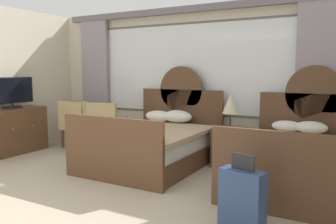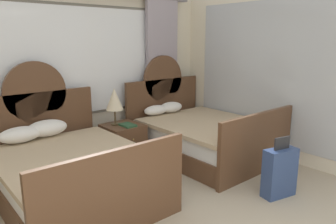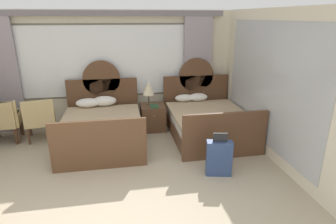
{
  "view_description": "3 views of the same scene",
  "coord_description": "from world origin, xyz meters",
  "px_view_note": "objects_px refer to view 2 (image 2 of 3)",
  "views": [
    {
      "loc": [
        2.78,
        -1.7,
        1.53
      ],
      "look_at": [
        0.62,
        2.18,
        0.99
      ],
      "focal_mm": 36.9,
      "sensor_mm": 36.0,
      "label": 1
    },
    {
      "loc": [
        -1.51,
        -0.53,
        1.9
      ],
      "look_at": [
        1.02,
        2.46,
        1.0
      ],
      "focal_mm": 34.14,
      "sensor_mm": 36.0,
      "label": 2
    },
    {
      "loc": [
        0.29,
        -2.62,
        2.55
      ],
      "look_at": [
        1.16,
        2.24,
        0.87
      ],
      "focal_mm": 30.05,
      "sensor_mm": 36.0,
      "label": 3
    }
  ],
  "objects_px": {
    "bed_near_window": "(69,171)",
    "nightstand_between_beds": "(123,143)",
    "suitcase_on_floor": "(280,172)",
    "bed_near_mirror": "(201,135)",
    "table_lamp_on_nightstand": "(114,100)",
    "book_on_nightstand": "(128,125)"
  },
  "relations": [
    {
      "from": "bed_near_window",
      "to": "nightstand_between_beds",
      "type": "height_order",
      "value": "bed_near_window"
    },
    {
      "from": "bed_near_window",
      "to": "table_lamp_on_nightstand",
      "type": "bearing_deg",
      "value": 32.14
    },
    {
      "from": "book_on_nightstand",
      "to": "nightstand_between_beds",
      "type": "bearing_deg",
      "value": 101.4
    },
    {
      "from": "nightstand_between_beds",
      "to": "book_on_nightstand",
      "type": "xyz_separation_m",
      "value": [
        0.02,
        -0.11,
        0.31
      ]
    },
    {
      "from": "table_lamp_on_nightstand",
      "to": "bed_near_window",
      "type": "bearing_deg",
      "value": -147.86
    },
    {
      "from": "book_on_nightstand",
      "to": "bed_near_mirror",
      "type": "bearing_deg",
      "value": -23.53
    },
    {
      "from": "book_on_nightstand",
      "to": "suitcase_on_floor",
      "type": "xyz_separation_m",
      "value": [
        0.81,
        -2.1,
        -0.3
      ]
    },
    {
      "from": "table_lamp_on_nightstand",
      "to": "book_on_nightstand",
      "type": "bearing_deg",
      "value": -62.11
    },
    {
      "from": "bed_near_mirror",
      "to": "table_lamp_on_nightstand",
      "type": "height_order",
      "value": "bed_near_mirror"
    },
    {
      "from": "nightstand_between_beds",
      "to": "table_lamp_on_nightstand",
      "type": "distance_m",
      "value": 0.7
    },
    {
      "from": "table_lamp_on_nightstand",
      "to": "suitcase_on_floor",
      "type": "xyz_separation_m",
      "value": [
        0.91,
        -2.29,
        -0.68
      ]
    },
    {
      "from": "bed_near_window",
      "to": "table_lamp_on_nightstand",
      "type": "xyz_separation_m",
      "value": [
        1.06,
        0.67,
        0.64
      ]
    },
    {
      "from": "bed_near_window",
      "to": "nightstand_between_beds",
      "type": "relative_size",
      "value": 3.59
    },
    {
      "from": "bed_near_mirror",
      "to": "nightstand_between_beds",
      "type": "distance_m",
      "value": 1.28
    },
    {
      "from": "bed_near_window",
      "to": "suitcase_on_floor",
      "type": "height_order",
      "value": "bed_near_window"
    },
    {
      "from": "bed_near_window",
      "to": "suitcase_on_floor",
      "type": "xyz_separation_m",
      "value": [
        1.97,
        -1.63,
        -0.04
      ]
    },
    {
      "from": "suitcase_on_floor",
      "to": "bed_near_mirror",
      "type": "bearing_deg",
      "value": 79.47
    },
    {
      "from": "bed_near_window",
      "to": "bed_near_mirror",
      "type": "distance_m",
      "value": 2.28
    },
    {
      "from": "book_on_nightstand",
      "to": "bed_near_window",
      "type": "bearing_deg",
      "value": -157.84
    },
    {
      "from": "table_lamp_on_nightstand",
      "to": "book_on_nightstand",
      "type": "xyz_separation_m",
      "value": [
        0.1,
        -0.19,
        -0.38
      ]
    },
    {
      "from": "bed_near_window",
      "to": "bed_near_mirror",
      "type": "bearing_deg",
      "value": -0.24
    },
    {
      "from": "nightstand_between_beds",
      "to": "book_on_nightstand",
      "type": "bearing_deg",
      "value": -78.6
    }
  ]
}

